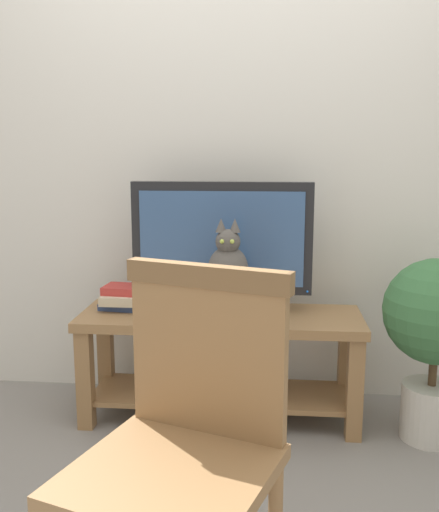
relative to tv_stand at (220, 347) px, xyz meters
name	(u,v)px	position (x,y,z in m)	size (l,w,h in m)	color
ground_plane	(219,491)	(0.05, -0.62, -0.35)	(12.00, 12.00, 0.00)	gray
back_wall	(237,123)	(0.05, 0.38, 1.05)	(7.00, 0.12, 2.80)	silver
tv_stand	(220,347)	(0.00, 0.00, 0.00)	(1.31, 0.43, 0.51)	olive
tv	(222,244)	(0.00, 0.06, 0.48)	(0.84, 0.20, 0.61)	black
media_box	(229,314)	(0.04, -0.09, 0.19)	(0.38, 0.23, 0.06)	#BCBCC1
cat	(229,276)	(0.05, -0.10, 0.37)	(0.21, 0.36, 0.41)	#514C47
wooden_chair	(187,428)	(0.02, -1.23, 0.22)	(0.60, 0.60, 0.97)	olive
book_stack	(125,297)	(-0.46, 0.05, 0.22)	(0.24, 0.18, 0.11)	#33477A
potted_plant	(436,327)	(0.95, -0.13, 0.17)	(0.46, 0.46, 0.82)	beige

